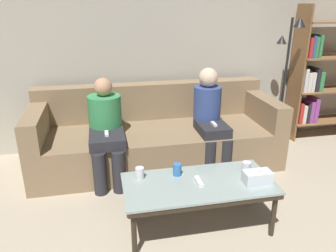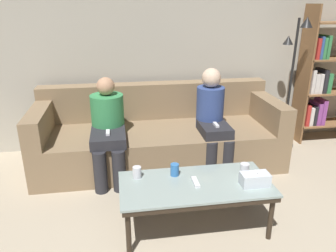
# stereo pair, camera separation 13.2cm
# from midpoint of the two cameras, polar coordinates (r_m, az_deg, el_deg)

# --- Properties ---
(wall_back) EXTENTS (12.00, 0.06, 2.60)m
(wall_back) POSITION_cam_midpoint_polar(r_m,az_deg,el_deg) (4.04, -4.61, 14.36)
(wall_back) COLOR #B7B2A3
(wall_back) RESTS_ON ground_plane
(couch) EXTENTS (2.69, 0.97, 0.85)m
(couch) POSITION_cam_midpoint_polar(r_m,az_deg,el_deg) (3.76, -3.07, -1.80)
(couch) COLOR #897051
(couch) RESTS_ON ground_plane
(coffee_table) EXTENTS (1.19, 0.57, 0.41)m
(coffee_table) POSITION_cam_midpoint_polar(r_m,az_deg,el_deg) (2.65, 3.90, -10.53)
(coffee_table) COLOR #8C9E99
(coffee_table) RESTS_ON ground_plane
(cup_near_left) EXTENTS (0.07, 0.07, 0.12)m
(cup_near_left) POSITION_cam_midpoint_polar(r_m,az_deg,el_deg) (2.75, 12.13, -7.27)
(cup_near_left) COLOR silver
(cup_near_left) RESTS_ON coffee_table
(cup_near_right) EXTENTS (0.07, 0.07, 0.10)m
(cup_near_right) POSITION_cam_midpoint_polar(r_m,az_deg,el_deg) (2.67, -6.37, -8.16)
(cup_near_right) COLOR silver
(cup_near_right) RESTS_ON coffee_table
(cup_far_center) EXTENTS (0.07, 0.07, 0.10)m
(cup_far_center) POSITION_cam_midpoint_polar(r_m,az_deg,el_deg) (2.70, 0.20, -7.61)
(cup_far_center) COLOR #3372BF
(cup_far_center) RESTS_ON coffee_table
(tissue_box) EXTENTS (0.22, 0.12, 0.13)m
(tissue_box) POSITION_cam_midpoint_polar(r_m,az_deg,el_deg) (2.66, 13.91, -8.64)
(tissue_box) COLOR silver
(tissue_box) RESTS_ON coffee_table
(game_remote) EXTENTS (0.04, 0.15, 0.02)m
(game_remote) POSITION_cam_midpoint_polar(r_m,az_deg,el_deg) (2.62, 3.92, -9.59)
(game_remote) COLOR white
(game_remote) RESTS_ON coffee_table
(bookshelf) EXTENTS (0.95, 0.32, 1.73)m
(bookshelf) POSITION_cam_midpoint_polar(r_m,az_deg,el_deg) (4.75, 24.06, 7.49)
(bookshelf) COLOR brown
(bookshelf) RESTS_ON ground_plane
(standing_lamp) EXTENTS (0.31, 0.26, 1.59)m
(standing_lamp) POSITION_cam_midpoint_polar(r_m,az_deg,el_deg) (4.29, 19.17, 9.27)
(standing_lamp) COLOR black
(standing_lamp) RESTS_ON ground_plane
(seated_person_left_end) EXTENTS (0.34, 0.71, 1.03)m
(seated_person_left_end) POSITION_cam_midpoint_polar(r_m,az_deg,el_deg) (3.41, -11.84, -0.07)
(seated_person_left_end) COLOR #28282D
(seated_person_left_end) RESTS_ON ground_plane
(seated_person_mid_left) EXTENTS (0.31, 0.62, 1.09)m
(seated_person_mid_left) POSITION_cam_midpoint_polar(r_m,az_deg,el_deg) (3.58, 6.27, 1.67)
(seated_person_mid_left) COLOR #28282D
(seated_person_mid_left) RESTS_ON ground_plane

